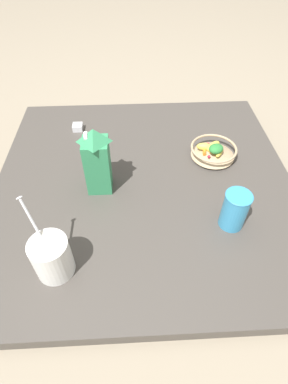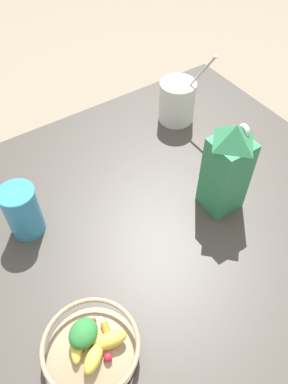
% 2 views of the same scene
% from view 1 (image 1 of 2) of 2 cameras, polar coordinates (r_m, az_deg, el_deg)
% --- Properties ---
extents(ground_plane, '(6.00, 6.00, 0.00)m').
position_cam_1_polar(ground_plane, '(1.22, 0.11, 0.61)').
color(ground_plane, gray).
extents(countertop, '(1.17, 1.17, 0.05)m').
position_cam_1_polar(countertop, '(1.20, 0.11, 1.42)').
color(countertop, '#47423D').
rests_on(countertop, ground_plane).
extents(fruit_bowl, '(0.19, 0.19, 0.08)m').
position_cam_1_polar(fruit_bowl, '(1.30, 13.04, 7.68)').
color(fruit_bowl, tan).
rests_on(fruit_bowl, countertop).
extents(milk_carton, '(0.09, 0.09, 0.27)m').
position_cam_1_polar(milk_carton, '(1.08, -8.93, 5.98)').
color(milk_carton, '#338C59').
rests_on(milk_carton, countertop).
extents(yogurt_tub, '(0.15, 0.13, 0.25)m').
position_cam_1_polar(yogurt_tub, '(0.92, -17.21, -11.56)').
color(yogurt_tub, white).
rests_on(yogurt_tub, countertop).
extents(drinking_cup, '(0.09, 0.09, 0.14)m').
position_cam_1_polar(drinking_cup, '(1.03, 16.91, -3.20)').
color(drinking_cup, '#3893C6').
rests_on(drinking_cup, countertop).
extents(spice_jar, '(0.05, 0.05, 0.03)m').
position_cam_1_polar(spice_jar, '(1.48, -12.49, 11.93)').
color(spice_jar, silver).
rests_on(spice_jar, countertop).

